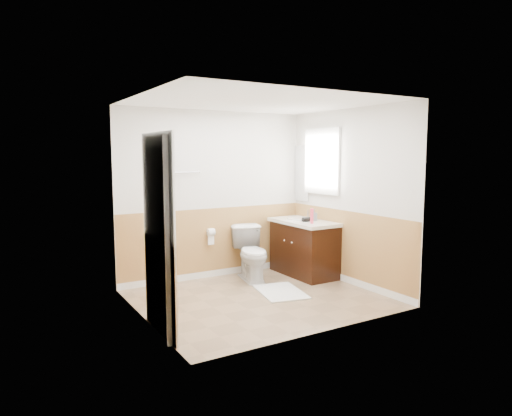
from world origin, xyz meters
TOP-DOWN VIEW (x-y plane):
  - floor at (0.00, 0.00)m, footprint 3.00×3.00m
  - ceiling at (0.00, 0.00)m, footprint 3.00×3.00m
  - wall_back at (0.00, 1.30)m, footprint 3.00×0.00m
  - wall_front at (0.00, -1.30)m, footprint 3.00×0.00m
  - wall_left at (-1.50, 0.00)m, footprint 0.00×3.00m
  - wall_right at (1.50, 0.00)m, footprint 0.00×3.00m
  - wainscot_back at (0.00, 1.29)m, footprint 3.00×0.00m
  - wainscot_front at (0.00, -1.29)m, footprint 3.00×0.00m
  - wainscot_left at (-1.49, 0.00)m, footprint 0.00×2.60m
  - wainscot_right at (1.49, 0.00)m, footprint 0.00×2.60m
  - toilet at (0.38, 0.84)m, footprint 0.60×0.85m
  - bath_mat at (0.38, 0.07)m, footprint 0.71×0.90m
  - vanity_cabinet at (1.21, 0.66)m, footprint 0.55×1.10m
  - vanity_knob_left at (0.91, 0.56)m, footprint 0.03×0.03m
  - vanity_knob_right at (0.91, 0.76)m, footprint 0.03×0.03m
  - countertop at (1.20, 0.66)m, footprint 0.60×1.15m
  - sink_basin at (1.21, 0.81)m, footprint 0.36×0.36m
  - faucet at (1.39, 0.81)m, footprint 0.02×0.02m
  - lotion_bottle at (1.11, 0.35)m, footprint 0.05×0.05m
  - soap_dispenser at (1.33, 0.59)m, footprint 0.08×0.08m
  - hair_dryer_body at (1.16, 0.54)m, footprint 0.14×0.07m
  - hair_dryer_handle at (1.13, 0.61)m, footprint 0.03×0.03m
  - mirror_panel at (1.48, 1.10)m, footprint 0.02×0.35m
  - window_frame at (1.47, 0.59)m, footprint 0.04×0.80m
  - window_glass at (1.49, 0.59)m, footprint 0.01×0.70m
  - door at (-1.40, -0.45)m, footprint 0.29×0.78m
  - door_frame at (-1.48, -0.45)m, footprint 0.02×0.92m
  - door_knob at (-1.34, -0.12)m, footprint 0.06×0.06m
  - towel_bar at (-0.55, 1.25)m, footprint 0.62×0.02m
  - tp_holder_bar at (-0.10, 1.23)m, footprint 0.14×0.02m
  - tp_roll at (-0.10, 1.23)m, footprint 0.10×0.11m
  - tp_sheet at (-0.10, 1.23)m, footprint 0.10×0.01m

SIDE VIEW (x-z plane):
  - floor at x=0.00m, z-range 0.00..0.00m
  - bath_mat at x=0.38m, z-range 0.00..0.02m
  - toilet at x=0.38m, z-range 0.00..0.79m
  - vanity_cabinet at x=1.21m, z-range 0.00..0.80m
  - wainscot_back at x=0.00m, z-range -1.00..2.00m
  - wainscot_front at x=0.00m, z-range -1.00..2.00m
  - wainscot_left at x=-1.49m, z-range -0.80..1.80m
  - wainscot_right at x=1.49m, z-range -0.80..1.80m
  - vanity_knob_left at x=0.91m, z-range 0.53..0.57m
  - vanity_knob_right at x=0.91m, z-range 0.53..0.57m
  - tp_sheet at x=-0.10m, z-range 0.51..0.67m
  - tp_holder_bar at x=-0.10m, z-range 0.69..0.71m
  - tp_roll at x=-0.10m, z-range 0.64..0.76m
  - countertop at x=1.20m, z-range 0.80..0.85m
  - hair_dryer_handle at x=1.13m, z-range 0.82..0.89m
  - sink_basin at x=1.21m, z-range 0.85..0.87m
  - hair_dryer_body at x=1.16m, z-range 0.85..0.92m
  - faucet at x=1.39m, z-range 0.85..0.99m
  - soap_dispenser at x=1.33m, z-range 0.85..1.02m
  - door_knob at x=-1.34m, z-range 0.92..0.98m
  - lotion_bottle at x=1.11m, z-range 0.85..1.07m
  - door at x=-1.40m, z-range 0.00..2.04m
  - door_frame at x=-1.48m, z-range -0.02..2.08m
  - wall_back at x=0.00m, z-range -0.25..2.75m
  - wall_front at x=0.00m, z-range -0.25..2.75m
  - wall_left at x=-1.50m, z-range -0.25..2.75m
  - wall_right at x=1.50m, z-range -0.25..2.75m
  - mirror_panel at x=1.48m, z-range 1.10..2.00m
  - towel_bar at x=-0.55m, z-range 1.59..1.61m
  - window_frame at x=1.47m, z-range 1.25..2.25m
  - window_glass at x=1.49m, z-range 1.30..2.20m
  - ceiling at x=0.00m, z-range 2.50..2.50m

